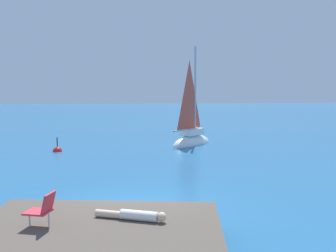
{
  "coord_description": "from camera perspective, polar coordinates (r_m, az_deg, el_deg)",
  "views": [
    {
      "loc": [
        0.05,
        -11.95,
        3.84
      ],
      "look_at": [
        1.79,
        10.52,
        1.57
      ],
      "focal_mm": 41.04,
      "sensor_mm": 36.0,
      "label": 1
    }
  ],
  "objects": [
    {
      "name": "shore_ledge",
      "position": [
        8.87,
        -11.22,
        -17.4
      ],
      "size": [
        6.18,
        5.29,
        0.73
      ],
      "primitive_type": "cube",
      "rotation": [
        0.0,
        0.0,
        -0.12
      ],
      "color": "brown",
      "rests_on": "ground"
    },
    {
      "name": "beach_chair",
      "position": [
        9.12,
        -18.13,
        -11.52
      ],
      "size": [
        0.7,
        0.62,
        0.8
      ],
      "rotation": [
        0.0,
        0.0,
        2.88
      ],
      "color": "#E03342",
      "rests_on": "shore_ledge"
    },
    {
      "name": "boulder_inland",
      "position": [
        11.47,
        -8.43,
        -13.86
      ],
      "size": [
        0.9,
        0.93,
        0.45
      ],
      "primitive_type": "cube",
      "rotation": [
        0.08,
        0.01,
        1.04
      ],
      "color": "#4C4843",
      "rests_on": "ground"
    },
    {
      "name": "marker_buoy",
      "position": [
        24.1,
        -16.1,
        -3.62
      ],
      "size": [
        0.56,
        0.56,
        1.13
      ],
      "color": "red",
      "rests_on": "ground"
    },
    {
      "name": "sailboat_near",
      "position": [
        25.95,
        3.52,
        -1.89
      ],
      "size": [
        3.54,
        3.66,
        7.24
      ],
      "rotation": [
        0.0,
        0.0,
        0.82
      ],
      "color": "white",
      "rests_on": "ground"
    },
    {
      "name": "ground_plane",
      "position": [
        12.55,
        -4.54,
        -12.07
      ],
      "size": [
        160.0,
        160.0,
        0.0
      ],
      "primitive_type": "plane",
      "color": "#236093"
    },
    {
      "name": "person_sunbather",
      "position": [
        9.28,
        -5.09,
        -13.08
      ],
      "size": [
        1.69,
        0.75,
        0.25
      ],
      "rotation": [
        0.0,
        0.0,
        2.8
      ],
      "color": "white",
      "rests_on": "shore_ledge"
    },
    {
      "name": "boulder_seaward",
      "position": [
        11.99,
        -19.01,
        -13.24
      ],
      "size": [
        1.17,
        0.93,
        0.7
      ],
      "primitive_type": "cube",
      "rotation": [
        -0.0,
        0.15,
        0.12
      ],
      "color": "#4C473B",
      "rests_on": "ground"
    }
  ]
}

